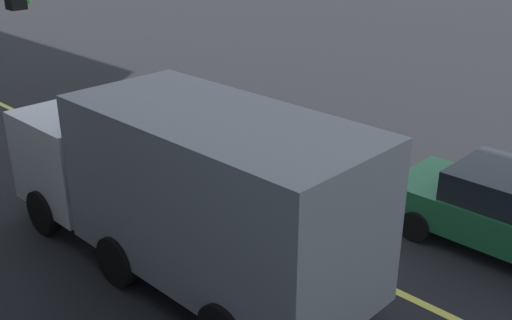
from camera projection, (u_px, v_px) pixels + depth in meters
ground at (234, 215)px, 12.67m from camera, size 200.00×200.00×0.00m
lane_stripe_center at (234, 214)px, 12.67m from camera, size 80.00×0.16×0.01m
car_white at (215, 122)px, 15.87m from camera, size 4.56×1.97×1.45m
truck_gray at (185, 184)px, 10.21m from camera, size 7.54×2.55×3.08m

